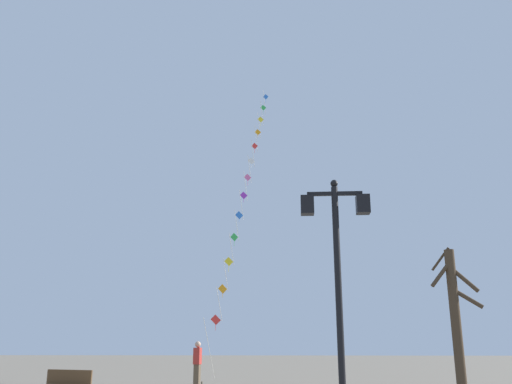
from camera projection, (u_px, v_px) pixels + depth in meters
twin_lantern_lamp_post at (337, 250)px, 11.30m from camera, size 1.46×0.28×4.99m
kite_train at (246, 186)px, 32.69m from camera, size 2.09×16.45×20.71m
kite_flyer at (197, 364)px, 20.28m from camera, size 0.27×0.62×1.71m
bare_tree at (456, 317)px, 16.93m from camera, size 1.58×0.71×4.62m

